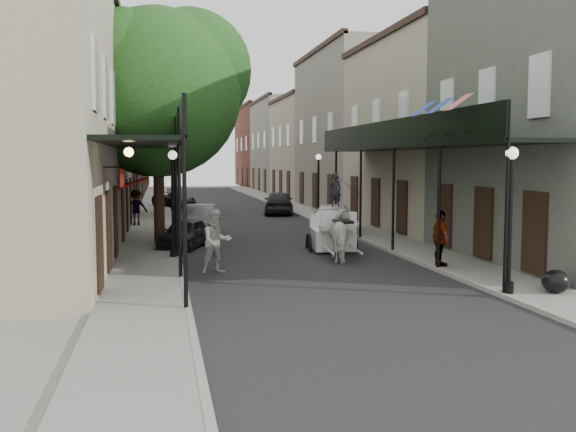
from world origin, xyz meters
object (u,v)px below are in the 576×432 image
tree_near (167,86)px  car_left_mid (199,219)px  tree_far (164,122)px  pedestrian_sidewalk_left (136,207)px  car_right_far (279,203)px  pedestrian_walking (216,241)px  car_left_far (174,199)px  horse (343,235)px  carriage (331,220)px  lamppost_left (173,202)px  lamppost_right_far (318,186)px  pedestrian_sidewalk_right (440,238)px  car_right_near (333,218)px  lamppost_right_near (510,218)px  car_left_near (185,233)px

tree_near → car_left_mid: tree_near is taller
tree_far → car_left_mid: size_ratio=2.07×
pedestrian_sidewalk_left → car_right_far: (8.72, 6.33, -0.28)m
pedestrian_walking → car_left_far: pedestrian_walking is taller
horse → carriage: bearing=-90.0°
car_left_mid → car_right_far: (5.69, 9.89, 0.08)m
lamppost_left → car_left_far: (0.54, 25.41, -1.46)m
pedestrian_walking → car_left_mid: pedestrian_walking is taller
carriage → pedestrian_walking: 6.60m
lamppost_right_far → pedestrian_walking: (-6.97, -15.00, -1.05)m
car_right_far → car_left_far: bearing=-39.8°
carriage → car_left_mid: bearing=132.2°
tree_far → tree_near: bearing=-89.8°
lamppost_left → carriage: bearing=13.6°
horse → carriage: 2.82m
pedestrian_sidewalk_right → car_right_far: 21.65m
car_right_near → pedestrian_sidewalk_right: bearing=111.3°
horse → pedestrian_sidewalk_right: (2.51, -2.40, 0.11)m
tree_near → carriage: bearing=-23.6°
pedestrian_sidewalk_right → car_left_far: (-7.76, 29.14, -0.43)m
lamppost_right_near → pedestrian_sidewalk_left: lamppost_right_near is taller
car_right_near → lamppost_right_near: bearing=110.1°
lamppost_right_near → car_right_near: 15.10m
pedestrian_walking → pedestrian_sidewalk_left: size_ratio=1.08×
pedestrian_walking → car_right_far: pedestrian_walking is taller
horse → car_left_mid: bearing=-58.3°
car_left_near → car_right_far: size_ratio=0.77×
horse → car_right_far: (1.24, 19.20, -0.13)m
lamppost_right_near → pedestrian_sidewalk_left: 21.94m
pedestrian_sidewalk_left → lamppost_left: bearing=87.8°
tree_far → car_left_mid: 11.50m
pedestrian_sidewalk_left → car_left_mid: pedestrian_sidewalk_left is taller
tree_far → pedestrian_sidewalk_left: size_ratio=4.67×
tree_near → pedestrian_sidewalk_left: size_ratio=5.22×
lamppost_right_near → pedestrian_walking: bearing=144.3°
lamppost_left → car_right_far: bearing=68.6°
lamppost_left → pedestrian_sidewalk_right: (8.30, -3.72, -1.04)m
horse → pedestrian_sidewalk_right: pedestrian_sidewalk_right is taller
tree_far → lamppost_left: (0.15, -18.18, -3.79)m
lamppost_right_far → car_right_far: (-1.18, 5.89, -1.28)m
carriage → pedestrian_walking: carriage is taller
horse → carriage: size_ratio=0.71×
pedestrian_walking → car_right_near: (6.47, 10.03, -0.30)m
pedestrian_sidewalk_left → car_left_mid: bearing=119.8°
lamppost_left → car_left_far: 25.46m
tree_far → carriage: 18.43m
lamppost_left → horse: 6.05m
carriage → car_left_mid: (-4.76, 6.53, -0.49)m
tree_far → car_left_mid: bearing=-81.8°
tree_far → car_right_far: 8.79m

